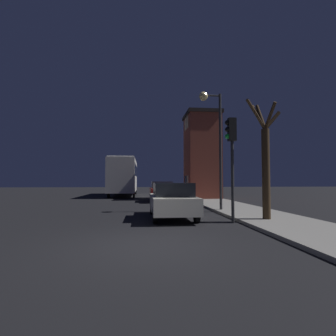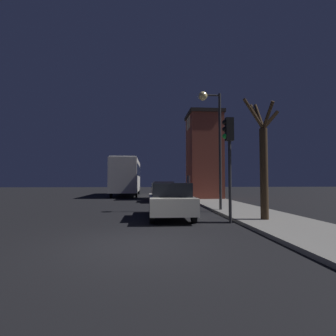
{
  "view_description": "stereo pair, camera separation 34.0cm",
  "coord_description": "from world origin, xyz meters",
  "px_view_note": "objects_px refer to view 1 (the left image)",
  "views": [
    {
      "loc": [
        -0.16,
        -6.72,
        1.62
      ],
      "look_at": [
        1.34,
        8.4,
        2.36
      ],
      "focal_mm": 28.0,
      "sensor_mm": 36.0,
      "label": 1
    },
    {
      "loc": [
        0.18,
        -6.75,
        1.62
      ],
      "look_at": [
        1.34,
        8.4,
        2.36
      ],
      "focal_mm": 28.0,
      "sensor_mm": 36.0,
      "label": 2
    }
  ],
  "objects_px": {
    "streetlamp": "(213,125)",
    "car_mid_lane": "(161,191)",
    "bare_tree": "(265,160)",
    "bus": "(124,174)",
    "traffic_light": "(231,147)",
    "car_near_lane": "(172,200)"
  },
  "relations": [
    {
      "from": "streetlamp",
      "to": "bare_tree",
      "type": "relative_size",
      "value": 1.32
    },
    {
      "from": "car_near_lane",
      "to": "car_mid_lane",
      "type": "xyz_separation_m",
      "value": [
        0.21,
        9.06,
        0.01
      ]
    },
    {
      "from": "bus",
      "to": "car_near_lane",
      "type": "xyz_separation_m",
      "value": [
        3.27,
        -17.28,
        -1.51
      ]
    },
    {
      "from": "car_mid_lane",
      "to": "bare_tree",
      "type": "bearing_deg",
      "value": -72.29
    },
    {
      "from": "bare_tree",
      "to": "bus",
      "type": "height_order",
      "value": "bare_tree"
    },
    {
      "from": "traffic_light",
      "to": "bus",
      "type": "bearing_deg",
      "value": 106.08
    },
    {
      "from": "traffic_light",
      "to": "car_near_lane",
      "type": "relative_size",
      "value": 0.94
    },
    {
      "from": "streetlamp",
      "to": "bare_tree",
      "type": "distance_m",
      "value": 4.27
    },
    {
      "from": "car_mid_lane",
      "to": "streetlamp",
      "type": "bearing_deg",
      "value": -72.6
    },
    {
      "from": "bare_tree",
      "to": "car_mid_lane",
      "type": "xyz_separation_m",
      "value": [
        -3.35,
        10.51,
        -1.63
      ]
    },
    {
      "from": "streetlamp",
      "to": "bus",
      "type": "relative_size",
      "value": 0.62
    },
    {
      "from": "traffic_light",
      "to": "car_near_lane",
      "type": "height_order",
      "value": "traffic_light"
    },
    {
      "from": "traffic_light",
      "to": "car_near_lane",
      "type": "distance_m",
      "value": 3.4
    },
    {
      "from": "bus",
      "to": "car_mid_lane",
      "type": "distance_m",
      "value": 9.05
    },
    {
      "from": "streetlamp",
      "to": "car_mid_lane",
      "type": "xyz_separation_m",
      "value": [
        -2.19,
        7.0,
        -3.78
      ]
    },
    {
      "from": "bare_tree",
      "to": "bus",
      "type": "relative_size",
      "value": 0.47
    },
    {
      "from": "bus",
      "to": "car_mid_lane",
      "type": "bearing_deg",
      "value": -67.06
    },
    {
      "from": "traffic_light",
      "to": "bus",
      "type": "distance_m",
      "value": 19.58
    },
    {
      "from": "car_near_lane",
      "to": "car_mid_lane",
      "type": "relative_size",
      "value": 1.12
    },
    {
      "from": "bare_tree",
      "to": "car_near_lane",
      "type": "height_order",
      "value": "bare_tree"
    },
    {
      "from": "bus",
      "to": "car_mid_lane",
      "type": "xyz_separation_m",
      "value": [
        3.48,
        -8.22,
        -1.5
      ]
    },
    {
      "from": "streetlamp",
      "to": "traffic_light",
      "type": "height_order",
      "value": "streetlamp"
    }
  ]
}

